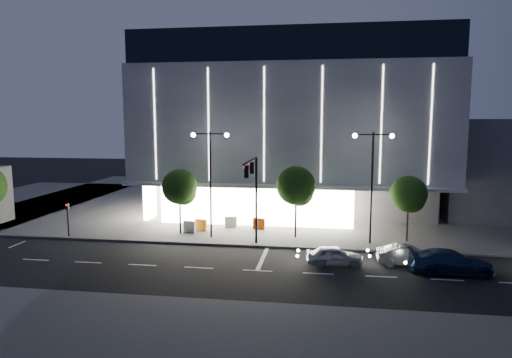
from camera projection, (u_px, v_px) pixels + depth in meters
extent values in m
plane|color=black|center=(232.00, 262.00, 31.98)|extent=(160.00, 160.00, 0.00)
cube|color=#474747|center=(312.00, 202.00, 54.78)|extent=(70.00, 40.00, 0.15)
cube|color=#474747|center=(291.00, 352.00, 19.47)|extent=(70.00, 10.00, 0.15)
cube|color=#4C4C51|center=(296.00, 186.00, 54.83)|extent=(28.00, 21.00, 4.00)
cube|color=gray|center=(296.00, 124.00, 51.90)|extent=(30.00, 25.00, 11.00)
cube|color=black|center=(296.00, 61.00, 50.99)|extent=(29.40, 24.50, 3.00)
cube|color=white|center=(255.00, 206.00, 42.22)|extent=(18.00, 0.40, 3.60)
cube|color=white|center=(163.00, 194.00, 48.98)|extent=(0.40, 10.00, 3.60)
cube|color=gray|center=(286.00, 186.00, 40.53)|extent=(30.00, 2.00, 0.30)
cube|color=white|center=(287.00, 125.00, 39.61)|extent=(24.00, 0.06, 10.00)
cube|color=#4C4C51|center=(501.00, 164.00, 51.10)|extent=(16.00, 20.00, 10.00)
cylinder|color=black|center=(256.00, 202.00, 36.09)|extent=(0.18, 0.18, 7.00)
cylinder|color=black|center=(250.00, 161.00, 32.79)|extent=(0.14, 5.80, 0.14)
cube|color=black|center=(252.00, 168.00, 33.56)|extent=(0.28, 0.18, 0.85)
cube|color=black|center=(246.00, 172.00, 31.20)|extent=(0.28, 0.18, 0.85)
sphere|color=#FF0C0C|center=(250.00, 164.00, 33.54)|extent=(0.14, 0.14, 0.14)
cylinder|color=black|center=(211.00, 186.00, 37.72)|extent=(0.16, 0.16, 9.00)
cylinder|color=black|center=(202.00, 134.00, 37.27)|extent=(1.40, 0.10, 0.10)
cylinder|color=black|center=(218.00, 134.00, 37.06)|extent=(1.40, 0.10, 0.10)
sphere|color=white|center=(193.00, 135.00, 37.38)|extent=(0.36, 0.36, 0.36)
sphere|color=white|center=(227.00, 135.00, 36.97)|extent=(0.36, 0.36, 0.36)
cylinder|color=black|center=(372.00, 189.00, 35.83)|extent=(0.16, 0.16, 9.00)
cylinder|color=black|center=(364.00, 134.00, 35.38)|extent=(1.40, 0.10, 0.10)
cylinder|color=black|center=(383.00, 135.00, 35.17)|extent=(1.40, 0.10, 0.10)
sphere|color=white|center=(355.00, 136.00, 35.49)|extent=(0.36, 0.36, 0.36)
sphere|color=white|center=(392.00, 136.00, 35.08)|extent=(0.36, 0.36, 0.36)
cylinder|color=black|center=(68.00, 221.00, 38.38)|extent=(0.12, 0.12, 3.00)
cube|color=black|center=(67.00, 207.00, 38.22)|extent=(0.22, 0.16, 0.55)
sphere|color=#FF0C0C|center=(66.00, 205.00, 38.10)|extent=(0.10, 0.10, 0.10)
cylinder|color=black|center=(180.00, 213.00, 39.47)|extent=(0.16, 0.16, 3.78)
sphere|color=#15330E|center=(180.00, 187.00, 39.17)|extent=(3.02, 3.02, 3.02)
sphere|color=#15330E|center=(184.00, 193.00, 39.39)|extent=(2.16, 2.16, 2.16)
sphere|color=#15330E|center=(176.00, 191.00, 39.10)|extent=(1.94, 1.94, 1.94)
cylinder|color=black|center=(296.00, 215.00, 38.00)|extent=(0.16, 0.16, 4.06)
sphere|color=#15330E|center=(296.00, 186.00, 37.68)|extent=(3.25, 3.25, 3.25)
sphere|color=#15330E|center=(300.00, 192.00, 37.91)|extent=(2.32, 2.32, 2.32)
sphere|color=#15330E|center=(293.00, 190.00, 37.61)|extent=(2.09, 2.09, 2.09)
cylinder|color=black|center=(407.00, 221.00, 36.72)|extent=(0.16, 0.16, 3.64)
sphere|color=#15330E|center=(409.00, 194.00, 36.43)|extent=(2.91, 2.91, 2.91)
sphere|color=#15330E|center=(412.00, 200.00, 36.65)|extent=(2.08, 2.08, 2.08)
sphere|color=#15330E|center=(405.00, 198.00, 36.36)|extent=(1.87, 1.87, 1.87)
imported|color=#B1B3B9|center=(335.00, 255.00, 31.36)|extent=(4.00, 1.93, 1.32)
imported|color=#A2A5AA|center=(408.00, 256.00, 31.21)|extent=(4.19, 1.48, 1.38)
imported|color=#132348|center=(451.00, 262.00, 29.55)|extent=(5.38, 2.28, 1.55)
cube|color=orange|center=(201.00, 225.00, 40.56)|extent=(1.13, 0.55, 1.00)
cube|color=white|center=(189.00, 227.00, 39.90)|extent=(1.13, 0.52, 1.00)
cube|color=#D94D0C|center=(259.00, 224.00, 41.02)|extent=(1.13, 0.44, 1.00)
cube|color=silver|center=(231.00, 222.00, 41.70)|extent=(1.12, 0.58, 1.00)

